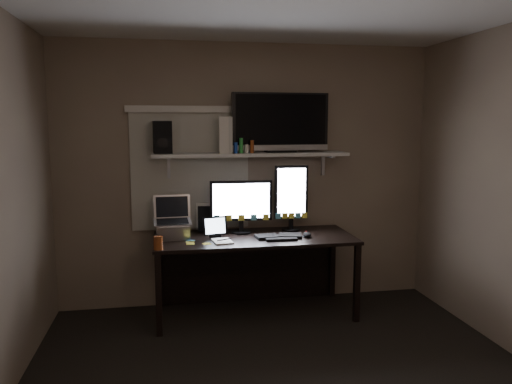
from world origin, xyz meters
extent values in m
plane|color=#6C5B4D|center=(0.00, 1.80, 1.25)|extent=(3.60, 0.00, 3.60)
cube|color=#B8B5A5|center=(-0.55, 1.79, 1.30)|extent=(1.10, 0.02, 1.10)
cube|color=black|center=(0.00, 1.43, 0.71)|extent=(1.80, 0.75, 0.03)
cube|color=black|center=(0.00, 1.78, 0.35)|extent=(1.80, 0.02, 0.70)
cube|color=black|center=(-0.86, 1.09, 0.35)|extent=(0.05, 0.05, 0.70)
cube|color=black|center=(0.86, 1.09, 0.35)|extent=(0.05, 0.05, 0.70)
cube|color=black|center=(-0.86, 1.76, 0.35)|extent=(0.05, 0.05, 0.70)
cube|color=black|center=(0.86, 1.76, 0.35)|extent=(0.05, 0.05, 0.70)
cube|color=beige|center=(0.00, 1.62, 1.46)|extent=(1.80, 0.35, 0.03)
cube|color=black|center=(-0.10, 1.59, 0.98)|extent=(0.58, 0.09, 0.51)
cube|color=black|center=(0.39, 1.62, 1.05)|extent=(0.32, 0.07, 0.64)
cube|color=black|center=(0.21, 1.35, 0.74)|extent=(0.43, 0.18, 0.03)
ellipsoid|color=black|center=(0.47, 1.33, 0.75)|extent=(0.10, 0.13, 0.04)
cube|color=white|center=(-0.31, 1.28, 0.74)|extent=(0.18, 0.23, 0.01)
cube|color=black|center=(-0.35, 1.45, 0.83)|extent=(0.24, 0.14, 0.19)
cube|color=black|center=(-0.38, 1.72, 0.86)|extent=(0.22, 0.13, 0.26)
cube|color=#A8A8AC|center=(-0.73, 1.49, 0.91)|extent=(0.34, 0.28, 0.37)
cylinder|color=brown|center=(-0.85, 1.11, 0.79)|extent=(0.10, 0.10, 0.11)
cube|color=black|center=(0.28, 1.63, 1.75)|extent=(0.92, 0.21, 0.55)
cube|color=beige|center=(-0.23, 1.64, 1.64)|extent=(0.15, 0.29, 0.33)
cube|color=black|center=(-0.80, 1.65, 1.63)|extent=(0.17, 0.21, 0.29)
camera|label=1|loc=(-0.77, -2.93, 1.76)|focal=35.00mm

